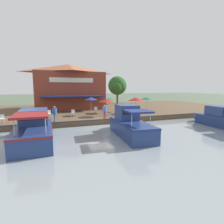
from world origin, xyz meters
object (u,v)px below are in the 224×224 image
(tree_downstream_bank, at_px, (94,86))
(motorboat_second_along, at_px, (34,129))
(patio_umbrella_mid_patio_right, at_px, (147,98))
(cafe_chair_back_row_seat, at_px, (123,112))
(patio_umbrella_back_row, at_px, (136,99))
(person_mid_patio, at_px, (105,110))
(motorboat_distant_upstream, at_px, (223,119))
(cafe_chair_mid_patio, at_px, (49,113))
(cafe_chair_facing_river, at_px, (2,118))
(patio_umbrella_mid_patio_left, at_px, (106,100))
(waterfront_restaurant, at_px, (69,86))
(cafe_chair_under_first_umbrella, at_px, (117,109))
(person_at_quay_edge, at_px, (132,107))
(tree_upstream_bank, at_px, (117,86))
(person_near_entrance, at_px, (55,112))
(patio_umbrella_far_corner, at_px, (109,99))
(cafe_chair_far_corner_seat, at_px, (96,109))
(patio_umbrella_near_quay_edge, at_px, (91,99))
(cafe_chair_beside_entrance, at_px, (73,113))
(motorboat_nearest_quay, at_px, (128,124))

(tree_downstream_bank, bearing_deg, motorboat_second_along, -27.47)
(patio_umbrella_mid_patio_right, height_order, cafe_chair_back_row_seat, patio_umbrella_mid_patio_right)
(patio_umbrella_back_row, xyz_separation_m, person_mid_patio, (2.78, -5.51, -0.99))
(motorboat_second_along, bearing_deg, motorboat_distant_upstream, 84.98)
(cafe_chair_mid_patio, distance_m, person_mid_patio, 6.97)
(cafe_chair_facing_river, bearing_deg, patio_umbrella_mid_patio_left, 92.71)
(waterfront_restaurant, bearing_deg, cafe_chair_under_first_umbrella, 34.19)
(person_at_quay_edge, xyz_separation_m, tree_upstream_bank, (-15.93, 4.36, 2.91))
(tree_downstream_bank, bearing_deg, person_at_quay_edge, 8.37)
(waterfront_restaurant, xyz_separation_m, patio_umbrella_mid_patio_right, (7.99, 10.71, -1.88))
(motorboat_second_along, bearing_deg, tree_upstream_bank, 144.17)
(patio_umbrella_back_row, distance_m, tree_downstream_bank, 12.04)
(cafe_chair_facing_river, bearing_deg, person_near_entrance, 75.86)
(cafe_chair_mid_patio, distance_m, person_at_quay_edge, 10.52)
(waterfront_restaurant, relative_size, tree_upstream_bank, 1.87)
(person_mid_patio, xyz_separation_m, tree_downstream_bank, (-14.29, 2.53, 2.86))
(patio_umbrella_far_corner, relative_size, cafe_chair_far_corner_seat, 2.55)
(cafe_chair_back_row_seat, xyz_separation_m, tree_upstream_bank, (-16.11, 5.67, 3.47))
(patio_umbrella_far_corner, relative_size, tree_upstream_bank, 0.35)
(patio_umbrella_near_quay_edge, xyz_separation_m, person_near_entrance, (3.52, -4.77, -1.09))
(cafe_chair_mid_patio, height_order, person_mid_patio, person_mid_patio)
(waterfront_restaurant, height_order, motorboat_second_along, waterfront_restaurant)
(cafe_chair_under_first_umbrella, xyz_separation_m, motorboat_distant_upstream, (10.11, 7.98, -0.22))
(cafe_chair_far_corner_seat, xyz_separation_m, cafe_chair_back_row_seat, (3.75, 2.71, 0.00))
(person_near_entrance, bearing_deg, tree_downstream_bank, 150.49)
(person_mid_patio, bearing_deg, cafe_chair_far_corner_seat, 176.10)
(cafe_chair_beside_entrance, distance_m, person_mid_patio, 4.41)
(waterfront_restaurant, relative_size, motorboat_nearest_quay, 1.61)
(cafe_chair_far_corner_seat, distance_m, tree_upstream_bank, 15.33)
(patio_umbrella_mid_patio_left, xyz_separation_m, motorboat_distant_upstream, (7.96, 10.27, -1.72))
(patio_umbrella_far_corner, bearing_deg, person_mid_patio, -25.38)
(patio_umbrella_mid_patio_right, height_order, patio_umbrella_back_row, patio_umbrella_back_row)
(person_near_entrance, distance_m, motorboat_second_along, 4.88)
(waterfront_restaurant, distance_m, cafe_chair_facing_river, 14.04)
(cafe_chair_back_row_seat, height_order, tree_downstream_bank, tree_downstream_bank)
(patio_umbrella_mid_patio_right, xyz_separation_m, person_at_quay_edge, (2.68, -3.93, -0.91))
(tree_upstream_bank, bearing_deg, waterfront_restaurant, -64.74)
(cafe_chair_back_row_seat, xyz_separation_m, person_mid_patio, (1.56, -3.07, 0.54))
(cafe_chair_under_first_umbrella, height_order, tree_upstream_bank, tree_upstream_bank)
(waterfront_restaurant, xyz_separation_m, person_near_entrance, (12.22, -3.05, -2.80))
(cafe_chair_under_first_umbrella, xyz_separation_m, cafe_chair_beside_entrance, (1.16, -6.38, 0.00))
(waterfront_restaurant, height_order, person_at_quay_edge, waterfront_restaurant)
(cafe_chair_beside_entrance, height_order, cafe_chair_back_row_seat, same)
(cafe_chair_far_corner_seat, bearing_deg, patio_umbrella_back_row, 63.86)
(tree_downstream_bank, bearing_deg, cafe_chair_facing_river, -45.52)
(patio_umbrella_back_row, height_order, cafe_chair_mid_patio, patio_umbrella_back_row)
(motorboat_nearest_quay, bearing_deg, patio_umbrella_mid_patio_right, 140.90)
(patio_umbrella_far_corner, relative_size, cafe_chair_facing_river, 2.55)
(cafe_chair_under_first_umbrella, height_order, cafe_chair_far_corner_seat, same)
(tree_upstream_bank, bearing_deg, person_near_entrance, -39.07)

